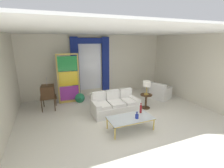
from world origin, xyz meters
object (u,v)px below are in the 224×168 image
bottle_blue_decanter (141,109)px  round_side_table (146,100)px  couch_white_long (114,105)px  table_lamp_brass (147,84)px  bottle_crystal_tall (137,116)px  stained_glass_divider (69,80)px  vintage_tv (48,92)px  armchair_white (160,93)px  peacock_figurine (80,98)px  coffee_table (130,118)px

bottle_blue_decanter → round_side_table: bottle_blue_decanter is taller
couch_white_long → table_lamp_brass: (1.37, -0.12, 0.72)m
bottle_crystal_tall → stained_glass_divider: 3.65m
vintage_tv → stained_glass_divider: bearing=26.4°
bottle_blue_decanter → armchair_white: 2.86m
stained_glass_divider → peacock_figurine: 0.98m
stained_glass_divider → peacock_figurine: size_ratio=3.67×
coffee_table → stained_glass_divider: stained_glass_divider is taller
bottle_blue_decanter → stained_glass_divider: size_ratio=0.16×
table_lamp_brass → stained_glass_divider: bearing=146.3°
table_lamp_brass → coffee_table: bearing=-138.4°
peacock_figurine → vintage_tv: bearing=-173.5°
coffee_table → bottle_crystal_tall: (0.16, -0.12, 0.11)m
bottle_blue_decanter → peacock_figurine: 3.05m
vintage_tv → table_lamp_brass: bearing=-21.0°
bottle_crystal_tall → coffee_table: bearing=143.2°
coffee_table → armchair_white: 3.34m
vintage_tv → round_side_table: size_ratio=2.26×
armchair_white → couch_white_long: bearing=-167.2°
bottle_blue_decanter → vintage_tv: vintage_tv is taller
bottle_crystal_tall → stained_glass_divider: stained_glass_divider is taller
bottle_blue_decanter → table_lamp_brass: size_ratio=0.62×
bottle_crystal_tall → peacock_figurine: bottle_crystal_tall is taller
bottle_blue_decanter → peacock_figurine: size_ratio=0.59×
vintage_tv → table_lamp_brass: (3.73, -1.43, 0.30)m
couch_white_long → peacock_figurine: 1.79m
round_side_table → table_lamp_brass: table_lamp_brass is taller
bottle_blue_decanter → armchair_white: size_ratio=0.33×
bottle_crystal_tall → peacock_figurine: bearing=111.4°
armchair_white → stained_glass_divider: (-4.10, 1.15, 0.77)m
stained_glass_divider → table_lamp_brass: stained_glass_divider is taller
couch_white_long → vintage_tv: vintage_tv is taller
bottle_crystal_tall → round_side_table: size_ratio=0.38×
peacock_figurine → table_lamp_brass: bearing=-33.3°
armchair_white → peacock_figurine: armchair_white is taller
round_side_table → vintage_tv: bearing=159.0°
coffee_table → bottle_blue_decanter: bottle_blue_decanter is taller
round_side_table → peacock_figurine: bearing=146.7°
armchair_white → bottle_crystal_tall: bearing=-140.4°
round_side_table → bottle_crystal_tall: bearing=-132.4°
bottle_blue_decanter → table_lamp_brass: (0.93, 1.07, 0.47)m
couch_white_long → vintage_tv: size_ratio=1.31×
bottle_crystal_tall → stained_glass_divider: size_ratio=0.10×
peacock_figurine → round_side_table: size_ratio=1.01×
bottle_crystal_tall → stained_glass_divider: (-1.57, 3.25, 0.57)m
bottle_blue_decanter → couch_white_long: bearing=110.4°
bottle_crystal_tall → vintage_tv: vintage_tv is taller
coffee_table → round_side_table: size_ratio=2.36×
peacock_figurine → table_lamp_brass: table_lamp_brass is taller
peacock_figurine → round_side_table: 2.88m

